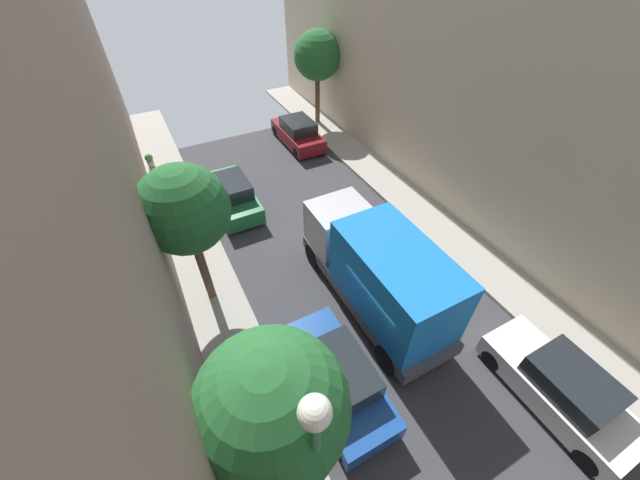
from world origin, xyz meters
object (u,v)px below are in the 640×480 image
parked_car_left_3 (232,195)px  street_tree_2 (272,407)px  street_tree_1 (317,56)px  lamp_post (316,462)px  potted_plant_0 (234,398)px  parked_car_left_2 (337,377)px  potted_plant_2 (149,160)px  delivery_truck (378,271)px  street_tree_0 (184,210)px  parked_car_right_2 (298,133)px  parked_car_right_1 (561,387)px

parked_car_left_3 → street_tree_2: 12.05m
street_tree_1 → lamp_post: size_ratio=0.88×
parked_car_left_3 → potted_plant_0: parked_car_left_3 is taller
parked_car_left_2 → potted_plant_0: parked_car_left_2 is taller
street_tree_1 → potted_plant_0: bearing=-124.4°
street_tree_2 → potted_plant_2: bearing=92.5°
potted_plant_0 → delivery_truck: bearing=13.1°
street_tree_1 → street_tree_0: bearing=-132.3°
street_tree_0 → potted_plant_2: bearing=93.2°
parked_car_left_3 → potted_plant_2: bearing=118.6°
parked_car_right_2 → street_tree_2: 17.68m
parked_car_left_2 → street_tree_2: (-2.21, -1.34, 3.46)m
street_tree_2 → potted_plant_0: street_tree_2 is taller
street_tree_0 → lamp_post: 7.56m
parked_car_right_2 → delivery_truck: delivery_truck is taller
parked_car_right_1 → street_tree_0: 11.84m
parked_car_left_2 → parked_car_left_3: 9.99m
parked_car_left_2 → parked_car_right_2: same height
parked_car_left_3 → street_tree_2: size_ratio=0.77×
street_tree_0 → potted_plant_2: 10.90m
street_tree_1 → street_tree_2: (-9.96, -17.56, 0.01)m
parked_car_right_2 → lamp_post: size_ratio=0.68×
parked_car_left_2 → street_tree_0: bearing=114.9°
parked_car_right_2 → potted_plant_0: (-8.21, -13.43, -0.04)m
street_tree_2 → potted_plant_0: 4.15m
potted_plant_2 → lamp_post: 18.23m
parked_car_left_3 → street_tree_0: street_tree_0 is taller
delivery_truck → street_tree_1: street_tree_1 is taller
parked_car_left_3 → street_tree_0: size_ratio=0.79×
potted_plant_0 → lamp_post: (0.91, -3.24, 3.48)m
delivery_truck → potted_plant_0: size_ratio=6.78×
street_tree_0 → potted_plant_2: (-0.58, 10.30, -3.52)m
street_tree_0 → street_tree_2: (0.16, -6.45, 0.10)m
lamp_post → potted_plant_0: bearing=105.7°
delivery_truck → street_tree_1: 15.19m
parked_car_left_3 → potted_plant_2: (-2.95, 5.41, -0.16)m
potted_plant_0 → potted_plant_2: potted_plant_0 is taller
delivery_truck → street_tree_0: bearing=149.3°
street_tree_2 → potted_plant_2: street_tree_2 is taller
parked_car_right_1 → parked_car_right_2: size_ratio=1.00×
delivery_truck → street_tree_0: 6.32m
potted_plant_0 → street_tree_0: bearing=84.1°
street_tree_1 → parked_car_left_3: bearing=-141.2°
street_tree_1 → lamp_post: bearing=-117.4°
parked_car_right_1 → street_tree_0: street_tree_0 is taller
parked_car_right_2 → street_tree_0: (-7.77, -9.13, 3.36)m
parked_car_right_1 → street_tree_0: bearing=133.2°
street_tree_1 → potted_plant_2: size_ratio=7.23×
street_tree_0 → lamp_post: size_ratio=0.86×
parked_car_right_1 → street_tree_2: bearing=166.5°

